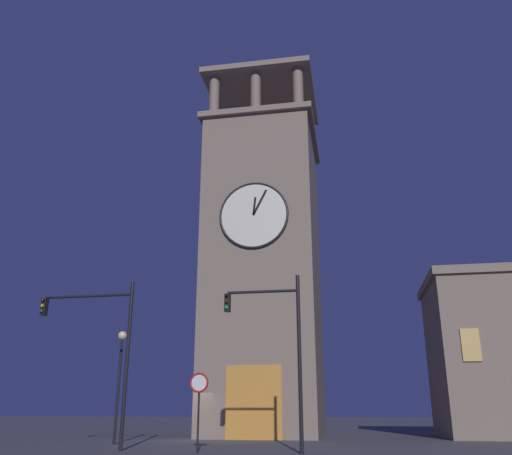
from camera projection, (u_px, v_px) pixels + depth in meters
The scene contains 6 objects.
ground_plane at pixel (186, 440), 29.47m from camera, with size 200.00×200.00×0.00m, color #4C4C51.
clocktower at pixel (265, 267), 36.80m from camera, with size 7.70×8.84×26.98m.
traffic_signal_mid at pixel (101, 337), 23.38m from camera, with size 4.34×0.41×6.96m.
traffic_signal_far at pixel (277, 336), 21.79m from camera, with size 3.16×0.41×6.89m.
street_lamp at pixel (120, 364), 27.03m from camera, with size 0.44×0.44×5.39m.
no_horn_sign at pixel (199, 389), 21.44m from camera, with size 0.78×0.14×2.99m.
Camera 1 is at (-9.34, 30.48, 1.58)m, focal length 37.83 mm.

